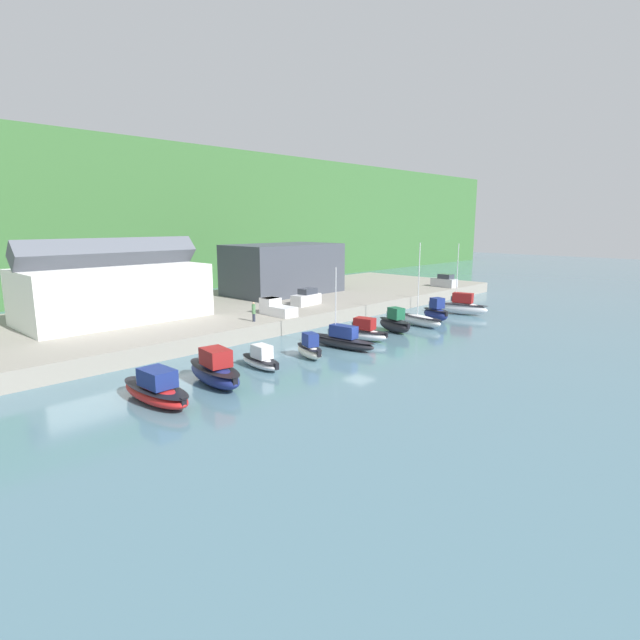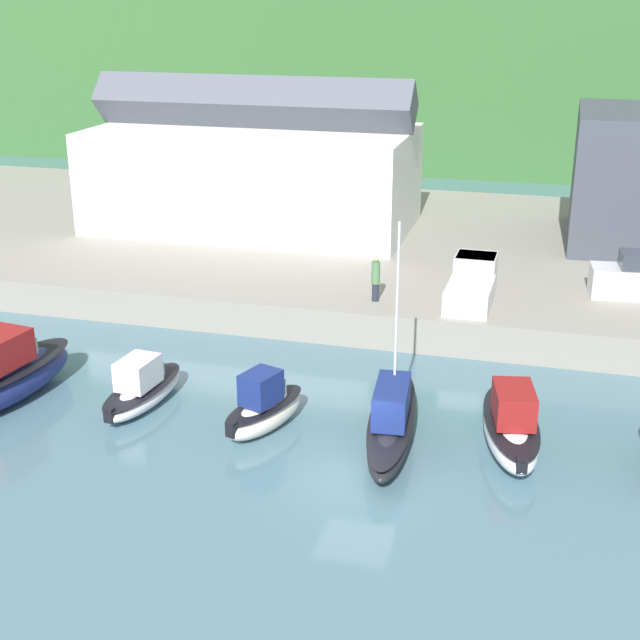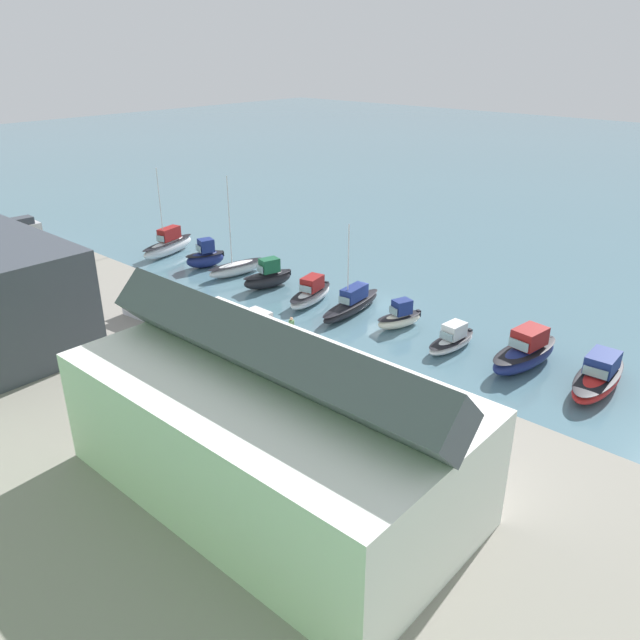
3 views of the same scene
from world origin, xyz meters
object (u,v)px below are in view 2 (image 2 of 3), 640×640
at_px(moored_boat_2, 142,389).
at_px(person_on_quay, 376,278).
at_px(moored_boat_3, 264,409).
at_px(moored_boat_4, 392,420).
at_px(pickup_truck_0, 473,283).
at_px(moored_boat_5, 511,425).
at_px(moored_boat_1, 6,376).
at_px(parked_car_1, 638,278).

xyz_separation_m(moored_boat_2, person_on_quay, (7.18, 9.95, 2.04)).
xyz_separation_m(moored_boat_3, moored_boat_4, (4.72, 0.36, -0.00)).
bearing_deg(pickup_truck_0, moored_boat_4, -96.73).
bearing_deg(moored_boat_5, moored_boat_2, 170.36).
height_order(moored_boat_2, moored_boat_4, moored_boat_4).
xyz_separation_m(moored_boat_1, moored_boat_5, (19.47, 1.33, -0.21)).
bearing_deg(moored_boat_1, moored_boat_5, 11.74).
xyz_separation_m(moored_boat_2, moored_boat_5, (14.13, 0.35, 0.15)).
bearing_deg(moored_boat_1, moored_boat_2, 18.21).
xyz_separation_m(moored_boat_2, moored_boat_3, (5.24, -0.65, 0.12)).
relative_size(moored_boat_1, moored_boat_2, 1.40).
bearing_deg(pickup_truck_0, person_on_quay, -161.58).
bearing_deg(moored_boat_3, moored_boat_1, -159.57).
height_order(moored_boat_2, moored_boat_3, moored_boat_3).
height_order(moored_boat_3, pickup_truck_0, pickup_truck_0).
bearing_deg(moored_boat_5, moored_boat_3, 175.35).
distance_m(moored_boat_1, moored_boat_4, 15.32).
relative_size(moored_boat_4, person_on_quay, 3.84).
height_order(moored_boat_1, moored_boat_5, moored_boat_1).
bearing_deg(moored_boat_4, person_on_quay, 99.77).
distance_m(moored_boat_4, person_on_quay, 10.79).
relative_size(moored_boat_2, parked_car_1, 1.18).
xyz_separation_m(moored_boat_1, moored_boat_2, (5.34, 0.98, -0.36)).
xyz_separation_m(moored_boat_5, person_on_quay, (-6.95, 9.60, 1.89)).
bearing_deg(moored_boat_2, moored_boat_4, 3.79).
height_order(moored_boat_1, parked_car_1, parked_car_1).
relative_size(moored_boat_5, person_on_quay, 2.95).
relative_size(moored_boat_5, pickup_truck_0, 1.33).
xyz_separation_m(moored_boat_4, parked_car_1, (9.03, 14.13, 1.74)).
bearing_deg(moored_boat_1, pickup_truck_0, 43.97).
bearing_deg(person_on_quay, moored_boat_4, -74.77).
distance_m(moored_boat_3, moored_boat_5, 8.94).
relative_size(moored_boat_1, moored_boat_3, 1.64).
xyz_separation_m(pickup_truck_0, person_on_quay, (-4.34, -1.37, 0.28)).
bearing_deg(moored_boat_5, person_on_quay, 114.84).
xyz_separation_m(moored_boat_1, parked_car_1, (24.33, 14.82, 1.50)).
distance_m(moored_boat_2, parked_car_1, 23.57).
relative_size(moored_boat_3, person_on_quay, 2.07).
distance_m(moored_boat_2, moored_boat_4, 9.97).
relative_size(moored_boat_4, moored_boat_5, 1.30).
distance_m(moored_boat_3, pickup_truck_0, 13.62).
distance_m(pickup_truck_0, person_on_quay, 4.56).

